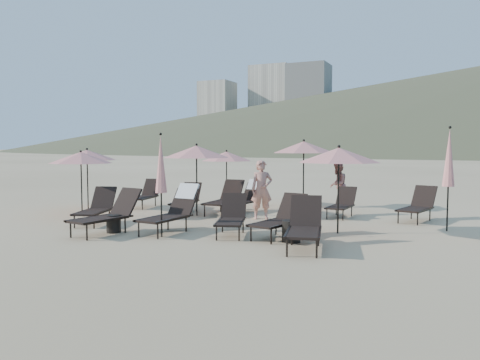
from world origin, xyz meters
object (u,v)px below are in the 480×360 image
at_px(umbrella_open_5, 87,155).
at_px(umbrella_closed_1, 449,158).
at_px(umbrella_open_1, 197,152).
at_px(umbrella_open_2, 339,155).
at_px(beachgoer_b, 338,185).
at_px(lounger_3, 232,216).
at_px(umbrella_closed_0, 161,165).
at_px(lounger_7, 186,199).
at_px(umbrella_open_4, 304,147).
at_px(lounger_1, 108,213).
at_px(beachgoer_a, 262,190).
at_px(lounger_9, 246,197).
at_px(side_table_0, 114,224).
at_px(lounger_11, 418,205).
at_px(lounger_5, 304,225).
at_px(umbrella_open_0, 81,158).
at_px(lounger_10, 342,203).
at_px(umbrella_open_3, 227,156).
at_px(lounger_8, 225,198).
at_px(lounger_6, 145,194).
at_px(lounger_0, 96,207).
at_px(side_table_1, 291,231).
at_px(lounger_4, 280,218).
at_px(lounger_2, 173,210).

xyz_separation_m(umbrella_open_5, umbrella_closed_1, (11.25, 0.50, -0.01)).
relative_size(umbrella_open_1, umbrella_open_2, 1.03).
height_order(umbrella_open_5, beachgoer_b, umbrella_open_5).
distance_m(lounger_3, umbrella_closed_0, 2.10).
distance_m(lounger_7, umbrella_open_1, 1.76).
bearing_deg(umbrella_closed_0, umbrella_open_4, 77.60).
bearing_deg(umbrella_open_1, umbrella_closed_1, 2.32).
distance_m(lounger_1, beachgoer_b, 8.47).
relative_size(umbrella_open_1, beachgoer_a, 1.29).
height_order(lounger_9, side_table_0, lounger_9).
xyz_separation_m(lounger_3, lounger_11, (3.95, 4.13, 0.02)).
bearing_deg(lounger_5, umbrella_open_2, 69.22).
bearing_deg(umbrella_open_0, beachgoer_b, 39.87).
relative_size(lounger_10, beachgoer_b, 0.99).
xyz_separation_m(lounger_5, side_table_0, (-4.82, -0.23, -0.27)).
bearing_deg(umbrella_open_0, umbrella_open_5, 126.65).
distance_m(umbrella_open_3, umbrella_closed_0, 6.20).
xyz_separation_m(lounger_8, umbrella_open_1, (-0.60, -0.74, 1.49)).
xyz_separation_m(lounger_6, side_table_0, (2.29, -4.46, -0.23)).
bearing_deg(beachgoer_b, lounger_9, -44.76).
bearing_deg(umbrella_open_3, lounger_3, -62.48).
bearing_deg(lounger_0, beachgoer_a, 16.35).
relative_size(umbrella_closed_0, side_table_1, 5.05).
bearing_deg(lounger_5, lounger_4, 119.90).
xyz_separation_m(lounger_0, side_table_0, (1.34, -0.90, -0.23)).
bearing_deg(lounger_0, umbrella_open_4, 34.76).
bearing_deg(lounger_0, side_table_0, -52.51).
bearing_deg(lounger_7, umbrella_open_3, 67.95).
xyz_separation_m(lounger_0, umbrella_open_3, (1.47, 5.17, 1.33)).
height_order(lounger_4, lounger_5, lounger_5).
relative_size(lounger_0, lounger_3, 1.03).
relative_size(lounger_1, lounger_2, 1.01).
relative_size(umbrella_closed_0, side_table_0, 5.56).
height_order(umbrella_open_1, beachgoer_b, umbrella_open_1).
bearing_deg(umbrella_open_5, umbrella_closed_1, 2.55).
relative_size(lounger_8, lounger_11, 1.02).
distance_m(lounger_3, umbrella_open_1, 3.69).
xyz_separation_m(lounger_9, beachgoer_a, (1.05, -1.25, 0.37)).
bearing_deg(lounger_11, umbrella_open_3, -173.69).
height_order(lounger_5, umbrella_open_4, umbrella_open_4).
bearing_deg(umbrella_open_2, lounger_11, 60.44).
xyz_separation_m(lounger_3, lounger_5, (2.05, -0.76, 0.05)).
xyz_separation_m(lounger_3, umbrella_open_2, (2.30, 1.23, 1.48)).
bearing_deg(umbrella_closed_1, lounger_11, 118.78).
height_order(lounger_8, beachgoer_b, beachgoer_b).
bearing_deg(lounger_11, lounger_0, -137.84).
bearing_deg(lounger_0, lounger_6, 86.13).
height_order(lounger_0, umbrella_closed_1, umbrella_closed_1).
distance_m(lounger_11, umbrella_open_4, 4.45).
height_order(lounger_7, beachgoer_b, beachgoer_b).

